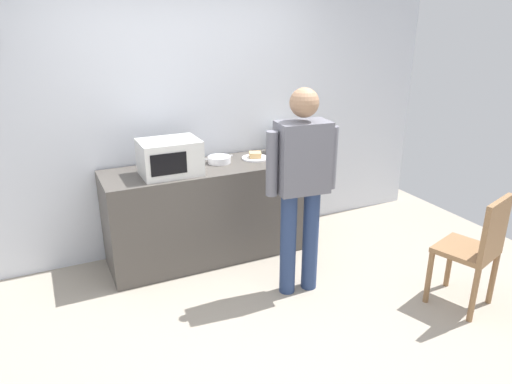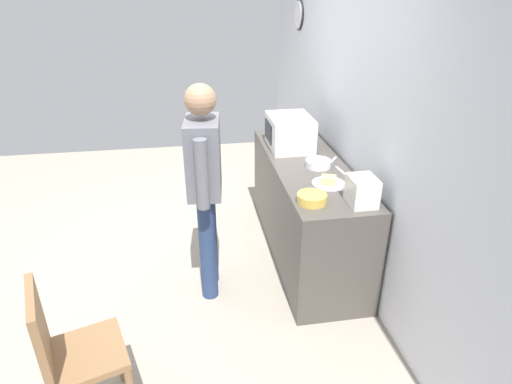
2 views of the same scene
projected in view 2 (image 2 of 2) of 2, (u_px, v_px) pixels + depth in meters
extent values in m
plane|color=#9E9384|center=(174.00, 254.00, 3.98)|extent=(6.00, 6.00, 0.00)
cube|color=silver|center=(350.00, 111.00, 3.65)|extent=(5.40, 0.10, 2.60)
cylinder|color=white|center=(299.00, 15.00, 4.76)|extent=(0.30, 0.03, 0.30)
cylinder|color=black|center=(299.00, 15.00, 4.76)|extent=(0.32, 0.02, 0.32)
cube|color=#4C4742|center=(305.00, 208.00, 3.86)|extent=(1.96, 0.62, 0.89)
cube|color=silver|center=(290.00, 132.00, 3.94)|extent=(0.50, 0.38, 0.30)
cube|color=black|center=(268.00, 131.00, 3.97)|extent=(0.30, 0.01, 0.18)
cylinder|color=white|center=(328.00, 184.00, 3.26)|extent=(0.25, 0.25, 0.01)
cube|color=#E1B271|center=(329.00, 180.00, 3.24)|extent=(0.14, 0.14, 0.05)
cylinder|color=gold|center=(312.00, 198.00, 2.98)|extent=(0.21, 0.21, 0.07)
cylinder|color=white|center=(318.00, 163.00, 3.57)|extent=(0.21, 0.21, 0.06)
cube|color=silver|center=(362.00, 191.00, 2.93)|extent=(0.22, 0.18, 0.20)
cube|color=silver|center=(333.00, 160.00, 3.71)|extent=(0.15, 0.12, 0.01)
cube|color=silver|center=(340.00, 171.00, 3.50)|extent=(0.17, 0.04, 0.01)
cylinder|color=navy|center=(208.00, 249.00, 3.27)|extent=(0.13, 0.13, 0.88)
cylinder|color=navy|center=(209.00, 235.00, 3.45)|extent=(0.13, 0.13, 0.88)
cube|color=slate|center=(204.00, 157.00, 3.05)|extent=(0.42, 0.28, 0.55)
cylinder|color=slate|center=(202.00, 175.00, 2.84)|extent=(0.09, 0.09, 0.50)
cylinder|color=slate|center=(205.00, 149.00, 3.28)|extent=(0.09, 0.09, 0.50)
sphere|color=#A37A5B|center=(200.00, 100.00, 2.87)|extent=(0.22, 0.22, 0.22)
cylinder|color=olive|center=(120.00, 353.00, 2.62)|extent=(0.04, 0.04, 0.45)
cylinder|color=olive|center=(57.00, 375.00, 2.48)|extent=(0.04, 0.04, 0.45)
cube|color=olive|center=(86.00, 354.00, 2.30)|extent=(0.50, 0.50, 0.04)
cube|color=olive|center=(40.00, 331.00, 2.12)|extent=(0.39, 0.16, 0.45)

